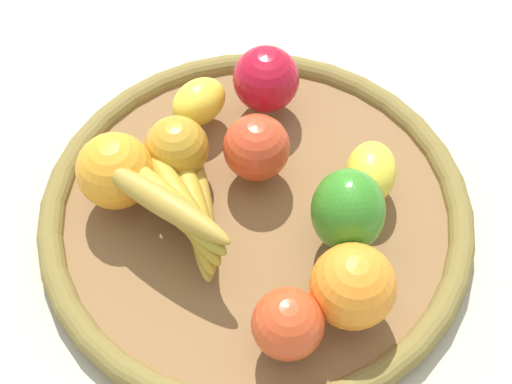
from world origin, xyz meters
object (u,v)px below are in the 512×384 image
apple_1 (288,324)px  apple_0 (266,79)px  apple_3 (256,147)px  bell_pepper (348,211)px  banana_bunch (182,206)px  orange_0 (353,286)px  orange_1 (115,171)px  lemon_0 (199,102)px  apple_2 (177,148)px  lemon_1 (371,172)px

apple_1 → apple_0: 0.30m
apple_1 → apple_3: (-0.19, 0.08, 0.00)m
apple_0 → bell_pepper: (0.20, -0.03, 0.01)m
banana_bunch → orange_0: size_ratio=2.03×
apple_0 → banana_bunch: bearing=-58.3°
apple_1 → apple_0: (-0.26, 0.15, 0.00)m
apple_1 → orange_1: (-0.24, -0.06, 0.01)m
lemon_0 → orange_0: bearing=0.2°
apple_1 → apple_2: size_ratio=0.97×
lemon_1 → lemon_0: (-0.18, -0.10, -0.00)m
bell_pepper → lemon_0: bell_pepper is taller
bell_pepper → orange_1: bearing=72.9°
apple_0 → orange_0: 0.28m
banana_bunch → lemon_0: (-0.12, 0.09, -0.01)m
orange_1 → apple_2: bearing=87.5°
orange_0 → apple_2: (-0.24, -0.06, -0.01)m
apple_2 → apple_1: bearing=-3.1°
apple_1 → apple_2: (-0.23, 0.01, 0.00)m
apple_1 → apple_0: bearing=151.1°
apple_1 → orange_0: (0.00, 0.07, 0.01)m
apple_0 → lemon_0: size_ratio=1.12×
apple_0 → orange_0: bearing=-15.8°
orange_0 → bell_pepper: bearing=147.3°
bell_pepper → lemon_0: (-0.22, -0.04, -0.02)m
lemon_1 → apple_0: size_ratio=0.95×
lemon_1 → apple_1: 0.20m
banana_bunch → bell_pepper: bearing=53.8°
lemon_0 → bell_pepper: bearing=11.4°
lemon_1 → apple_2: (-0.13, -0.16, 0.01)m
orange_1 → bell_pepper: bearing=45.0°
apple_1 → apple_3: 0.21m
bell_pepper → orange_0: (0.07, -0.04, -0.01)m
banana_bunch → orange_1: (-0.07, -0.04, 0.00)m
banana_bunch → apple_3: bearing=103.5°
apple_0 → bell_pepper: size_ratio=0.83×
apple_3 → orange_1: bearing=-109.0°
apple_1 → bell_pepper: size_ratio=0.73×
apple_1 → apple_2: 0.23m
banana_bunch → lemon_1: 0.20m
apple_3 → orange_1: (-0.05, -0.14, 0.00)m
lemon_1 → apple_3: size_ratio=1.01×
orange_0 → apple_0: bearing=164.2°
apple_3 → apple_0: (-0.08, 0.06, 0.00)m
apple_1 → orange_1: 0.24m
apple_3 → apple_2: apple_3 is taller
lemon_1 → bell_pepper: size_ratio=0.79×
apple_1 → bell_pepper: bearing=119.7°
apple_0 → apple_3: bearing=-38.6°
bell_pepper → apple_0: bearing=18.7°
apple_3 → lemon_0: size_ratio=1.06×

